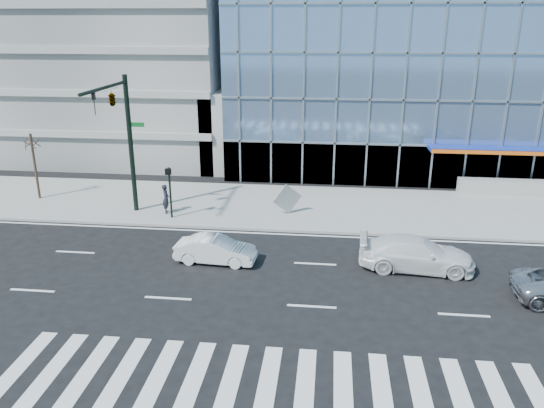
{
  "coord_description": "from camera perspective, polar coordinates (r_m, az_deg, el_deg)",
  "views": [
    {
      "loc": [
        0.52,
        -23.0,
        11.0
      ],
      "look_at": [
        -2.41,
        3.0,
        1.9
      ],
      "focal_mm": 35.0,
      "sensor_mm": 36.0,
      "label": 1
    }
  ],
  "objects": [
    {
      "name": "parking_garage",
      "position": [
        53.13,
        -17.09,
        17.32
      ],
      "size": [
        24.0,
        24.0,
        20.0
      ],
      "primitive_type": "cube",
      "color": "gray",
      "rests_on": "ground"
    },
    {
      "name": "sidewalk",
      "position": [
        32.87,
        5.16,
        -0.31
      ],
      "size": [
        120.0,
        8.0,
        0.15
      ],
      "primitive_type": "cube",
      "color": "gray",
      "rests_on": "ground"
    },
    {
      "name": "white_suv",
      "position": [
        25.53,
        15.27,
        -5.18
      ],
      "size": [
        5.36,
        2.41,
        1.52
      ],
      "primitive_type": "imported",
      "rotation": [
        0.0,
        0.0,
        1.52
      ],
      "color": "white",
      "rests_on": "ground"
    },
    {
      "name": "theatre_building",
      "position": [
        50.94,
        22.44,
        13.86
      ],
      "size": [
        42.0,
        26.0,
        15.0
      ],
      "primitive_type": "cube",
      "color": "#7294BF",
      "rests_on": "ground"
    },
    {
      "name": "tilted_panel",
      "position": [
        31.11,
        1.67,
        0.55
      ],
      "size": [
        1.66,
        0.87,
        1.83
      ],
      "primitive_type": "cube",
      "rotation": [
        0.0,
        0.68,
        0.47
      ],
      "color": "#949494",
      "rests_on": "sidewalk"
    },
    {
      "name": "street_tree_near",
      "position": [
        36.41,
        -24.45,
        6.03
      ],
      "size": [
        1.1,
        1.1,
        4.23
      ],
      "color": "#332319",
      "rests_on": "sidewalk"
    },
    {
      "name": "pedestrian",
      "position": [
        31.88,
        -11.34,
        0.56
      ],
      "size": [
        0.59,
        0.73,
        1.74
      ],
      "primitive_type": "imported",
      "rotation": [
        0.0,
        0.0,
        1.88
      ],
      "color": "black",
      "rests_on": "sidewalk"
    },
    {
      "name": "white_sedan",
      "position": [
        25.5,
        -6.08,
        -4.92
      ],
      "size": [
        3.94,
        1.6,
        1.27
      ],
      "primitive_type": "imported",
      "rotation": [
        0.0,
        0.0,
        1.5
      ],
      "color": "white",
      "rests_on": "ground"
    },
    {
      "name": "ground",
      "position": [
        25.5,
        4.66,
        -6.44
      ],
      "size": [
        160.0,
        160.0,
        0.0
      ],
      "primitive_type": "plane",
      "color": "black",
      "rests_on": "ground"
    },
    {
      "name": "traffic_signal",
      "position": [
        30.27,
        -16.24,
        9.24
      ],
      "size": [
        1.14,
        5.74,
        8.0
      ],
      "color": "black",
      "rests_on": "sidewalk"
    },
    {
      "name": "ramp_block",
      "position": [
        42.28,
        -2.58,
        8.26
      ],
      "size": [
        6.0,
        8.0,
        6.0
      ],
      "primitive_type": "cube",
      "color": "gray",
      "rests_on": "ground"
    },
    {
      "name": "ped_signal_post",
      "position": [
        30.67,
        -10.97,
        2.04
      ],
      "size": [
        0.3,
        0.33,
        3.0
      ],
      "color": "black",
      "rests_on": "sidewalk"
    }
  ]
}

